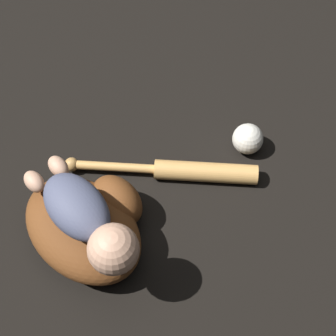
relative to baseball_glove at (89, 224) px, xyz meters
name	(u,v)px	position (x,y,z in m)	size (l,w,h in m)	color
ground_plane	(110,228)	(0.02, 0.04, -0.05)	(6.00, 6.00, 0.00)	black
baseball_glove	(89,224)	(0.00, 0.00, 0.00)	(0.30, 0.25, 0.11)	brown
baby_figure	(88,220)	(0.04, -0.02, 0.10)	(0.32, 0.13, 0.10)	#4C516B
baseball_bat	(185,171)	(0.05, 0.25, -0.03)	(0.36, 0.31, 0.05)	tan
baseball	(248,139)	(0.10, 0.41, -0.02)	(0.07, 0.07, 0.07)	silver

